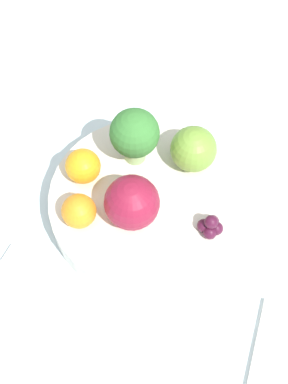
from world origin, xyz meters
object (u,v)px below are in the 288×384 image
bowl (144,205)px  orange_back (79,211)px  orange_front (83,166)px  grape_cluster (211,226)px  spoon (1,275)px  apple_red (132,203)px  broccoli (135,135)px  apple_green (193,149)px

bowl → orange_back: 0.08m
orange_front → grape_cluster: (-0.14, 0.04, -0.01)m
orange_front → orange_back: 0.05m
orange_back → spoon: size_ratio=0.52×
bowl → apple_red: bearing=71.8°
bowl → broccoli: (0.02, -0.05, 0.06)m
orange_front → grape_cluster: bearing=164.0°
apple_red → orange_back: (0.05, 0.01, -0.01)m
apple_red → bowl: bearing=-108.2°
bowl → apple_red: size_ratio=3.61×
bowl → orange_front: 0.08m
broccoli → grape_cluster: (-0.09, 0.08, -0.03)m
orange_back → spoon: 0.11m
bowl → apple_green: bearing=-129.9°
broccoli → spoon: (0.12, 0.15, -0.08)m
apple_red → orange_front: 0.07m
bowl → apple_green: (-0.04, -0.05, 0.05)m
grape_cluster → apple_green: bearing=-69.5°
orange_front → apple_red: bearing=147.6°
grape_cluster → apple_red: bearing=-1.7°
apple_red → apple_green: (-0.05, -0.08, -0.00)m
broccoli → bowl: bearing=111.3°
bowl → spoon: 0.17m
orange_back → broccoli: bearing=-115.8°
bowl → broccoli: size_ratio=2.86×
broccoli → spoon: bearing=51.8°
apple_red → grape_cluster: bearing=178.3°
broccoli → apple_red: bearing=98.5°
bowl → apple_green: size_ratio=4.09×
broccoli → orange_front: broccoli is taller
bowl → grape_cluster: grape_cluster is taller
apple_red → grape_cluster: (-0.08, 0.00, -0.02)m
apple_green → spoon: bearing=40.5°
orange_front → bowl: bearing=168.3°
broccoli → apple_green: size_ratio=1.43×
broccoli → grape_cluster: bearing=141.1°
apple_green → orange_back: (0.11, 0.09, -0.01)m
apple_green → grape_cluster: bearing=110.5°
apple_red → spoon: 0.17m
spoon → bowl: bearing=-143.4°
apple_green → orange_back: 0.14m
apple_red → spoon: apple_red is taller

